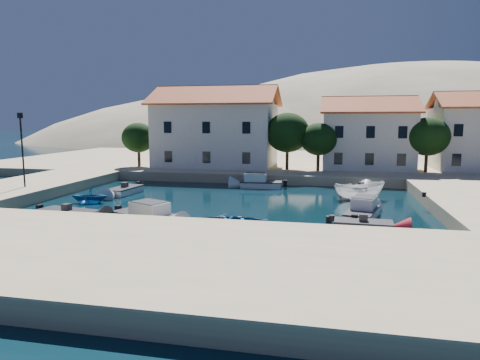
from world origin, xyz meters
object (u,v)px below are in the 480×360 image
at_px(building_left, 217,126).
at_px(boat_east, 359,200).
at_px(lamppost, 22,143).
at_px(building_right, 477,130).
at_px(cabin_cruiser_south, 143,215).
at_px(building_mid, 367,132).
at_px(cabin_cruiser_east, 362,212).
at_px(rowboat_south, 231,228).

xyz_separation_m(building_left, boat_east, (16.29, -14.66, -5.94)).
bearing_deg(lamppost, building_right, 27.93).
bearing_deg(cabin_cruiser_south, building_left, 118.67).
distance_m(building_mid, cabin_cruiser_east, 23.43).
bearing_deg(cabin_cruiser_south, building_right, 69.13).
bearing_deg(cabin_cruiser_east, cabin_cruiser_south, 120.32).
bearing_deg(lamppost, rowboat_south, -17.44).
height_order(building_mid, building_right, building_right).
height_order(building_right, boat_east, building_right).
distance_m(cabin_cruiser_south, cabin_cruiser_east, 14.63).
relative_size(building_right, rowboat_south, 1.96).
distance_m(building_right, lamppost, 46.98).
bearing_deg(building_right, boat_east, -129.44).
distance_m(building_left, cabin_cruiser_east, 27.65).
bearing_deg(rowboat_south, building_left, 0.94).
bearing_deg(boat_east, building_left, 29.02).
bearing_deg(building_left, rowboat_south, -73.22).
xyz_separation_m(building_right, cabin_cruiser_south, (-28.04, -27.84, -5.00)).
relative_size(cabin_cruiser_east, boat_east, 1.04).
height_order(building_mid, rowboat_south, building_mid).
height_order(rowboat_south, cabin_cruiser_east, cabin_cruiser_east).
relative_size(building_right, cabin_cruiser_east, 2.06).
relative_size(building_mid, cabin_cruiser_east, 2.29).
xyz_separation_m(building_right, cabin_cruiser_east, (-13.97, -23.86, -5.00)).
bearing_deg(boat_east, cabin_cruiser_east, 158.93).
relative_size(lamppost, rowboat_south, 1.29).
distance_m(building_right, rowboat_south, 36.17).
bearing_deg(building_mid, building_left, -176.82).
bearing_deg(rowboat_south, lamppost, 56.72).
distance_m(building_left, cabin_cruiser_south, 26.49).
xyz_separation_m(rowboat_south, boat_east, (8.43, 11.42, 0.00)).
distance_m(building_right, cabin_cruiser_east, 28.09).
distance_m(building_left, boat_east, 22.71).
bearing_deg(building_right, building_left, -176.19).
bearing_deg(cabin_cruiser_east, rowboat_south, 131.88).
bearing_deg(building_right, building_mid, -175.24).
relative_size(building_left, cabin_cruiser_east, 3.20).
xyz_separation_m(building_left, rowboat_south, (7.87, -26.09, -5.94)).
xyz_separation_m(building_left, building_mid, (18.00, 1.00, -0.71)).
xyz_separation_m(building_left, lamppost, (-11.50, -20.00, -1.18)).
relative_size(building_mid, lamppost, 1.69).
bearing_deg(building_mid, cabin_cruiser_south, -120.87).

